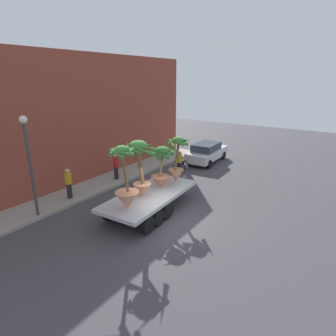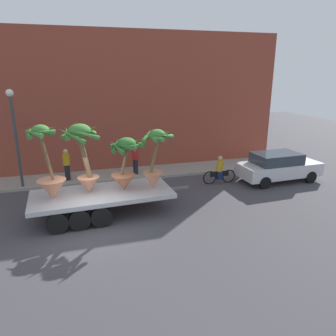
{
  "view_description": "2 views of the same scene",
  "coord_description": "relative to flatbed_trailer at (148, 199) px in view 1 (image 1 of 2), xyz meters",
  "views": [
    {
      "loc": [
        -9.92,
        -7.0,
        6.59
      ],
      "look_at": [
        3.36,
        2.14,
        1.37
      ],
      "focal_mm": 30.17,
      "sensor_mm": 36.0,
      "label": 1
    },
    {
      "loc": [
        -0.32,
        -11.25,
        5.73
      ],
      "look_at": [
        3.34,
        1.55,
        1.67
      ],
      "focal_mm": 33.73,
      "sensor_mm": 36.0,
      "label": 2
    }
  ],
  "objects": [
    {
      "name": "pedestrian_near_gate",
      "position": [
        2.47,
        4.59,
        0.28
      ],
      "size": [
        0.36,
        0.36,
        1.71
      ],
      "color": "black",
      "rests_on": "sidewalk"
    },
    {
      "name": "cyclist",
      "position": [
        6.57,
        2.22,
        -0.1
      ],
      "size": [
        1.84,
        0.35,
        1.54
      ],
      "color": "black",
      "rests_on": "ground"
    },
    {
      "name": "potted_palm_rear",
      "position": [
        1.24,
        0.02,
        1.29
      ],
      "size": [
        1.48,
        1.57,
        2.23
      ],
      "color": "#B26647",
      "rests_on": "flatbed_trailer"
    },
    {
      "name": "building_facade",
      "position": [
        -0.16,
        6.62,
        3.25
      ],
      "size": [
        24.0,
        1.2,
        8.04
      ],
      "primitive_type": "cube",
      "color": "brown",
      "rests_on": "ground"
    },
    {
      "name": "potted_palm_front",
      "position": [
        -1.69,
        -0.19,
        1.21
      ],
      "size": [
        1.33,
        1.21,
        2.93
      ],
      "color": "tan",
      "rests_on": "flatbed_trailer"
    },
    {
      "name": "parked_car",
      "position": [
        9.79,
        1.7,
        0.06
      ],
      "size": [
        4.53,
        2.04,
        1.58
      ],
      "color": "silver",
      "rests_on": "ground"
    },
    {
      "name": "pedestrian_far_left",
      "position": [
        -1.24,
        4.54,
        0.28
      ],
      "size": [
        0.36,
        0.36,
        1.71
      ],
      "color": "black",
      "rests_on": "sidewalk"
    },
    {
      "name": "sidewalk",
      "position": [
        -0.16,
        4.92,
        -0.69
      ],
      "size": [
        24.0,
        2.2,
        0.15
      ],
      "primitive_type": "cube",
      "color": "gray",
      "rests_on": "ground"
    },
    {
      "name": "potted_palm_extra",
      "position": [
        2.46,
        -0.14,
        1.4
      ],
      "size": [
        1.41,
        1.4,
        2.54
      ],
      "color": "tan",
      "rests_on": "flatbed_trailer"
    },
    {
      "name": "flatbed_trailer",
      "position": [
        0.0,
        0.0,
        0.0
      ],
      "size": [
        6.77,
        2.76,
        0.98
      ],
      "color": "#B7BABF",
      "rests_on": "ground"
    },
    {
      "name": "potted_palm_middle",
      "position": [
        -0.37,
        0.1,
        1.78
      ],
      "size": [
        1.64,
        1.7,
        2.85
      ],
      "color": "tan",
      "rests_on": "flatbed_trailer"
    },
    {
      "name": "street_lamp",
      "position": [
        -3.45,
        4.12,
        2.46
      ],
      "size": [
        0.36,
        0.36,
        4.83
      ],
      "color": "#383D42",
      "rests_on": "sidewalk"
    },
    {
      "name": "ground_plane",
      "position": [
        -0.16,
        -1.18,
        -0.77
      ],
      "size": [
        60.0,
        60.0,
        0.0
      ],
      "primitive_type": "plane",
      "color": "#423F44"
    }
  ]
}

